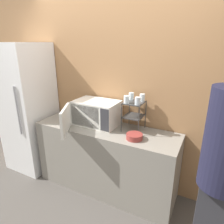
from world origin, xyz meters
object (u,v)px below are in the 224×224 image
object	(u,v)px
glass_front_right	(138,101)
bowl	(134,137)
microwave	(95,113)
dish_rack	(134,110)
person	(223,167)
glass_back_left	(131,96)
refrigerator	(28,109)
glass_back_right	(142,98)
glass_front_left	(126,100)

from	to	relation	value
glass_front_right	bowl	xyz separation A→B (m)	(0.03, -0.15, -0.37)
microwave	dish_rack	world-z (taller)	dish_rack
dish_rack	microwave	bearing A→B (deg)	-171.72
person	dish_rack	bearing A→B (deg)	146.92
microwave	person	size ratio (longest dim) A/B	0.42
person	glass_front_right	bearing A→B (deg)	148.59
glass_back_left	refrigerator	size ratio (longest dim) A/B	0.05
dish_rack	glass_back_right	bearing A→B (deg)	49.26
microwave	glass_front_right	world-z (taller)	glass_front_right
dish_rack	glass_front_right	size ratio (longest dim) A/B	4.01
glass_back_right	person	size ratio (longest dim) A/B	0.05
bowl	person	size ratio (longest dim) A/B	0.10
bowl	person	distance (m)	0.95
microwave	refrigerator	world-z (taller)	refrigerator
glass_back_left	person	size ratio (longest dim) A/B	0.05
person	refrigerator	world-z (taller)	refrigerator
glass_back_right	refrigerator	xyz separation A→B (m)	(-1.72, -0.24, -0.33)
bowl	microwave	bearing A→B (deg)	165.54
glass_back_right	person	xyz separation A→B (m)	(0.89, -0.71, -0.25)
glass_front_right	microwave	bearing A→B (deg)	179.17
glass_front_left	dish_rack	bearing A→B (deg)	52.93
dish_rack	glass_front_left	world-z (taller)	glass_front_left
dish_rack	bowl	distance (m)	0.34
glass_back_right	glass_back_left	world-z (taller)	same
glass_back_right	bowl	world-z (taller)	glass_back_right
glass_back_left	glass_front_left	bearing A→B (deg)	-87.82
dish_rack	person	bearing A→B (deg)	-33.08
glass_back_right	refrigerator	size ratio (longest dim) A/B	0.05
glass_back_right	glass_front_right	xyz separation A→B (m)	(0.00, -0.16, 0.00)
glass_front_left	glass_front_right	xyz separation A→B (m)	(0.13, 0.00, 0.00)
dish_rack	glass_front_right	distance (m)	0.18
glass_back_right	glass_back_left	distance (m)	0.14
dish_rack	refrigerator	size ratio (longest dim) A/B	0.19
dish_rack	refrigerator	world-z (taller)	refrigerator
person	refrigerator	xyz separation A→B (m)	(-2.61, 0.47, -0.08)
glass_back_right	glass_back_left	size ratio (longest dim) A/B	1.00
person	refrigerator	bearing A→B (deg)	169.87
glass_back_left	refrigerator	bearing A→B (deg)	-171.47
glass_back_right	bowl	xyz separation A→B (m)	(0.04, -0.31, -0.37)
glass_front_right	glass_back_left	distance (m)	0.21
microwave	person	distance (m)	1.57
glass_front_left	refrigerator	distance (m)	1.62
bowl	dish_rack	bearing A→B (deg)	114.44
bowl	glass_back_left	bearing A→B (deg)	119.63
microwave	dish_rack	size ratio (longest dim) A/B	2.17
glass_front_left	bowl	distance (m)	0.43
microwave	dish_rack	distance (m)	0.52
microwave	glass_back_left	distance (m)	0.52
person	microwave	bearing A→B (deg)	159.36
glass_back_left	bowl	xyz separation A→B (m)	(0.18, -0.31, -0.37)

